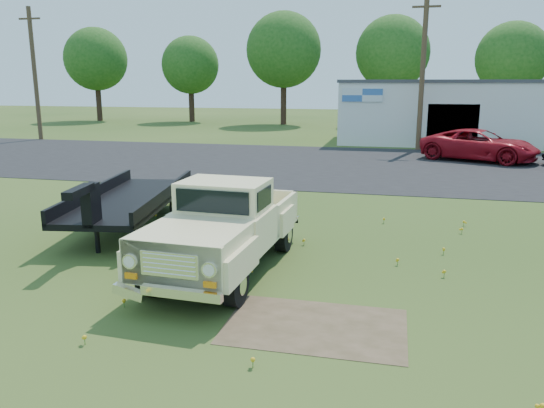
{
  "coord_description": "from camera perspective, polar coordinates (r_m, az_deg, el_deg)",
  "views": [
    {
      "loc": [
        2.65,
        -11.14,
        3.99
      ],
      "look_at": [
        -0.18,
        1.0,
        1.12
      ],
      "focal_mm": 35.0,
      "sensor_mm": 36.0,
      "label": 1
    }
  ],
  "objects": [
    {
      "name": "red_pickup",
      "position": [
        29.58,
        21.42,
        5.9
      ],
      "size": [
        6.35,
        4.68,
        1.6
      ],
      "primitive_type": "imported",
      "rotation": [
        0.0,
        0.0,
        1.18
      ],
      "color": "maroon",
      "rests_on": "ground"
    },
    {
      "name": "vintage_pickup_truck",
      "position": [
        11.33,
        -5.09,
        -2.4
      ],
      "size": [
        2.45,
        5.61,
        1.99
      ],
      "primitive_type": null,
      "rotation": [
        0.0,
        0.0,
        -0.06
      ],
      "color": "beige",
      "rests_on": "ground"
    },
    {
      "name": "dirt_patch_b",
      "position": [
        15.87,
        -4.38,
        -1.63
      ],
      "size": [
        2.2,
        1.6,
        0.01
      ],
      "primitive_type": "cube",
      "color": "#4A3E27",
      "rests_on": "ground"
    },
    {
      "name": "treeline_d",
      "position": [
        51.71,
        12.85,
        15.58
      ],
      "size": [
        6.72,
        6.72,
        10.0
      ],
      "color": "#332017",
      "rests_on": "ground"
    },
    {
      "name": "treeline_e",
      "position": [
        51.04,
        24.43,
        14.1
      ],
      "size": [
        6.08,
        6.08,
        9.04
      ],
      "color": "#332017",
      "rests_on": "ground"
    },
    {
      "name": "treeline_c",
      "position": [
        51.83,
        1.28,
        16.23
      ],
      "size": [
        7.04,
        7.04,
        10.47
      ],
      "color": "#332017",
      "rests_on": "ground"
    },
    {
      "name": "commercial_building",
      "position": [
        38.32,
        18.36,
        9.5
      ],
      "size": [
        14.2,
        8.2,
        4.15
      ],
      "color": "silver",
      "rests_on": "ground"
    },
    {
      "name": "ground",
      "position": [
        12.12,
        -0.27,
        -6.25
      ],
      "size": [
        140.0,
        140.0,
        0.0
      ],
      "primitive_type": "plane",
      "color": "#2A4315",
      "rests_on": "ground"
    },
    {
      "name": "utility_pole_mid",
      "position": [
        33.17,
        15.89,
        13.55
      ],
      "size": [
        1.6,
        0.3,
        9.0
      ],
      "color": "#4F3825",
      "rests_on": "ground"
    },
    {
      "name": "flatbed_trailer",
      "position": [
        15.42,
        -15.02,
        0.89
      ],
      "size": [
        3.14,
        6.72,
        1.76
      ],
      "primitive_type": null,
      "rotation": [
        0.0,
        0.0,
        0.16
      ],
      "color": "black",
      "rests_on": "ground"
    },
    {
      "name": "treeline_a",
      "position": [
        59.66,
        -18.43,
        14.56
      ],
      "size": [
        6.4,
        6.4,
        9.52
      ],
      "color": "#332017",
      "rests_on": "ground"
    },
    {
      "name": "treeline_b",
      "position": [
        56.1,
        -8.78,
        14.54
      ],
      "size": [
        5.76,
        5.76,
        8.57
      ],
      "color": "#332017",
      "rests_on": "ground"
    },
    {
      "name": "asphalt_lot",
      "position": [
        26.57,
        7.25,
        4.23
      ],
      "size": [
        90.0,
        14.0,
        0.02
      ],
      "primitive_type": "cube",
      "color": "black",
      "rests_on": "ground"
    },
    {
      "name": "dirt_patch_a",
      "position": [
        9.14,
        4.67,
        -12.98
      ],
      "size": [
        3.0,
        2.0,
        0.01
      ],
      "primitive_type": "cube",
      "color": "#4A3E27",
      "rests_on": "ground"
    },
    {
      "name": "utility_pole_west",
      "position": [
        41.3,
        -24.17,
        12.72
      ],
      "size": [
        1.6,
        0.3,
        9.0
      ],
      "color": "#4F3825",
      "rests_on": "ground"
    }
  ]
}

